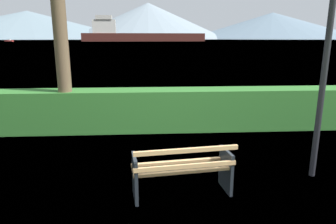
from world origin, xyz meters
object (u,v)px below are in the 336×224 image
lamp_post (329,37)px  fishing_boat_near (9,41)px  park_bench (182,170)px  cargo_ship_large (135,34)px

lamp_post → fishing_boat_near: bearing=114.6°
park_bench → cargo_ship_large: bearing=92.6°
lamp_post → fishing_boat_near: (-93.25, 203.55, -1.92)m
cargo_ship_large → park_bench: bearing=-87.4°
park_bench → cargo_ship_large: cargo_ship_large is taller
park_bench → lamp_post: lamp_post is taller
park_bench → lamp_post: size_ratio=0.45×
lamp_post → fishing_boat_near: lamp_post is taller
fishing_boat_near → park_bench: bearing=-66.0°
park_bench → fishing_boat_near: (-90.85, 204.09, 0.07)m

